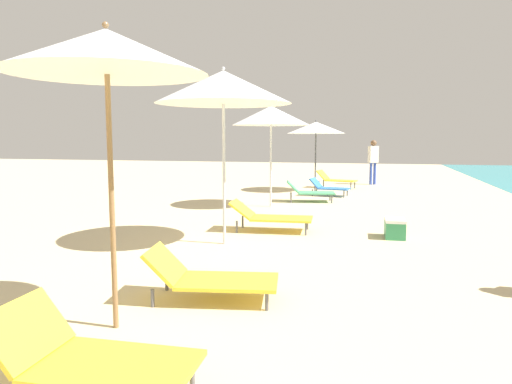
{
  "coord_description": "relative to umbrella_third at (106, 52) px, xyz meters",
  "views": [
    {
      "loc": [
        2.75,
        4.88,
        1.79
      ],
      "look_at": [
        1.22,
        10.67,
        1.11
      ],
      "focal_mm": 32.54,
      "sensor_mm": 36.0,
      "label": 1
    }
  ],
  "objects": [
    {
      "name": "umbrella_fourth",
      "position": [
        -0.14,
        3.66,
        0.08
      ],
      "size": [
        2.27,
        2.27,
        2.98
      ],
      "color": "silver",
      "rests_on": "ground"
    },
    {
      "name": "lounger_farthest_shoreside",
      "position": [
        0.88,
        13.36,
        -2.23
      ],
      "size": [
        1.52,
        0.89,
        0.65
      ],
      "rotation": [
        0.0,
        0.0,
        -0.25
      ],
      "color": "yellow",
      "rests_on": "ground"
    },
    {
      "name": "umbrella_third",
      "position": [
        0.0,
        0.0,
        0.0
      ],
      "size": [
        1.82,
        1.82,
        2.83
      ],
      "color": "olive",
      "rests_on": "ground"
    },
    {
      "name": "lounger_fourth_shoreside",
      "position": [
        0.36,
        4.93,
        -2.26
      ],
      "size": [
        1.64,
        0.82,
        0.59
      ],
      "rotation": [
        0.0,
        0.0,
        0.09
      ],
      "color": "yellow",
      "rests_on": "ground"
    },
    {
      "name": "umbrella_fifth",
      "position": [
        -0.37,
        8.17,
        -0.16
      ],
      "size": [
        2.04,
        2.04,
        2.71
      ],
      "color": "silver",
      "rests_on": "ground"
    },
    {
      "name": "lounger_farthest_inland",
      "position": [
        0.88,
        10.94,
        -2.28
      ],
      "size": [
        1.28,
        0.77,
        0.56
      ],
      "rotation": [
        0.0,
        0.0,
        -0.13
      ],
      "color": "blue",
      "rests_on": "ground"
    },
    {
      "name": "lounger_third_inland",
      "position": [
        0.5,
        -1.14,
        -2.25
      ],
      "size": [
        1.4,
        0.74,
        0.65
      ],
      "rotation": [
        0.0,
        0.0,
        0.05
      ],
      "color": "yellow",
      "rests_on": "ground"
    },
    {
      "name": "umbrella_farthest",
      "position": [
        0.28,
        12.19,
        -0.39
      ],
      "size": [
        1.99,
        1.99,
        2.44
      ],
      "color": "#4C4C51",
      "rests_on": "ground"
    },
    {
      "name": "lounger_fifth_shoreside",
      "position": [
        0.48,
        9.41,
        -2.26
      ],
      "size": [
        1.47,
        0.92,
        0.6
      ],
      "rotation": [
        0.0,
        0.0,
        0.19
      ],
      "color": "#4CA572",
      "rests_on": "ground"
    },
    {
      "name": "cooler_box",
      "position": [
        2.7,
        4.92,
        -2.39
      ],
      "size": [
        0.38,
        0.57,
        0.35
      ],
      "color": "#338C59",
      "rests_on": "ground"
    },
    {
      "name": "person_walking_near",
      "position": [
        2.17,
        15.13,
        -1.49
      ],
      "size": [
        0.42,
        0.37,
        1.76
      ],
      "rotation": [
        0.0,
        0.0,
        2.1
      ],
      "color": "#334CB2",
      "rests_on": "ground"
    },
    {
      "name": "lounger_third_shoreside",
      "position": [
        0.59,
        0.96,
        -2.3
      ],
      "size": [
        1.53,
        0.9,
        0.58
      ],
      "rotation": [
        0.0,
        0.0,
        0.18
      ],
      "color": "yellow",
      "rests_on": "ground"
    }
  ]
}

